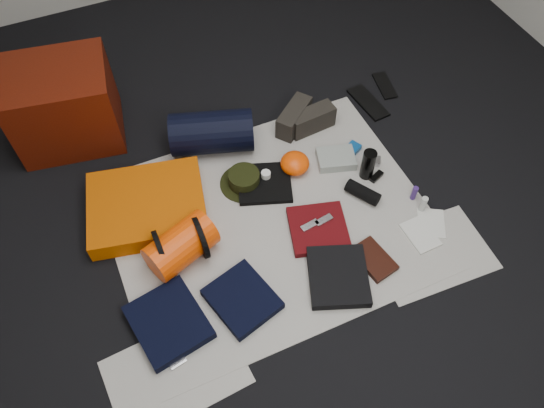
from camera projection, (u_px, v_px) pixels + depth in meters
name	position (u px, v px, depth m)	size (l,w,h in m)	color
floor	(271.00, 222.00, 2.77)	(4.50, 4.50, 0.02)	black
newspaper_mat	(271.00, 221.00, 2.76)	(1.60, 1.30, 0.01)	silver
newspaper_sheet_front_left	(176.00, 372.00, 2.30)	(0.58, 0.40, 0.00)	silver
newspaper_sheet_front_right	(431.00, 253.00, 2.65)	(0.58, 0.40, 0.00)	silver
red_cabinet	(64.00, 105.00, 2.93)	(0.55, 0.46, 0.46)	#551306
sleeping_pad	(147.00, 206.00, 2.74)	(0.59, 0.48, 0.11)	#D15502
stuff_sack	(181.00, 246.00, 2.55)	(0.20, 0.20, 0.33)	#FB4504
sack_strap_left	(161.00, 252.00, 2.52)	(0.22, 0.22, 0.03)	black
sack_strap_right	(200.00, 237.00, 2.57)	(0.22, 0.22, 0.03)	black
navy_duffel	(212.00, 133.00, 2.95)	(0.24, 0.24, 0.46)	black
boonie_brim	(244.00, 183.00, 2.89)	(0.27, 0.27, 0.01)	black
boonie_crown	(244.00, 178.00, 2.86)	(0.17, 0.17, 0.07)	black
hiking_boot_left	(294.00, 117.00, 3.09)	(0.28, 0.10, 0.14)	#292520
hiking_boot_right	(312.00, 120.00, 3.08)	(0.27, 0.10, 0.14)	#292520
flip_flop_left	(368.00, 103.00, 3.25)	(0.11, 0.30, 0.02)	black
flip_flop_right	(385.00, 86.00, 3.34)	(0.09, 0.23, 0.01)	black
trousers_navy_a	(169.00, 322.00, 2.40)	(0.30, 0.35, 0.05)	black
trousers_navy_b	(242.00, 299.00, 2.47)	(0.27, 0.30, 0.05)	black
trousers_charcoal	(338.00, 276.00, 2.54)	(0.28, 0.32, 0.05)	black
black_tshirt	(265.00, 183.00, 2.88)	(0.28, 0.27, 0.03)	black
red_shirt	(318.00, 229.00, 2.70)	(0.29, 0.29, 0.04)	#54090C
orange_stuff_sack	(295.00, 163.00, 2.91)	(0.16, 0.16, 0.11)	#FB4504
first_aid_pouch	(336.00, 159.00, 2.96)	(0.21, 0.15, 0.05)	gray
water_bottle	(368.00, 164.00, 2.85)	(0.07, 0.07, 0.19)	black
speaker	(363.00, 192.00, 2.81)	(0.07, 0.07, 0.19)	black
compact_camera	(372.00, 161.00, 2.96)	(0.09, 0.05, 0.04)	#BABABF
cyan_case	(352.00, 150.00, 3.01)	(0.11, 0.07, 0.03)	#0E4789
toiletry_purple	(414.00, 193.00, 2.80)	(0.03, 0.03, 0.09)	#3D226E
toiletry_clear	(423.00, 204.00, 2.75)	(0.03, 0.03, 0.10)	beige
paperback_book	(374.00, 259.00, 2.60)	(0.14, 0.22, 0.03)	black
map_booklet	(420.00, 235.00, 2.70)	(0.13, 0.20, 0.01)	silver
map_printout	(431.00, 223.00, 2.74)	(0.14, 0.18, 0.01)	silver
sunglasses	(377.00, 177.00, 2.91)	(0.09, 0.03, 0.02)	black
key_cluster	(176.00, 359.00, 2.33)	(0.08, 0.08, 0.01)	#BABABF
tape_roll	(266.00, 175.00, 2.87)	(0.05, 0.05, 0.04)	white
energy_bar_a	(310.00, 226.00, 2.68)	(0.10, 0.04, 0.01)	#BABABF
energy_bar_b	(324.00, 220.00, 2.70)	(0.10, 0.04, 0.01)	#BABABF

